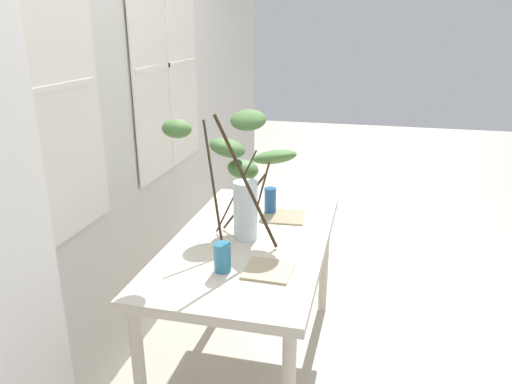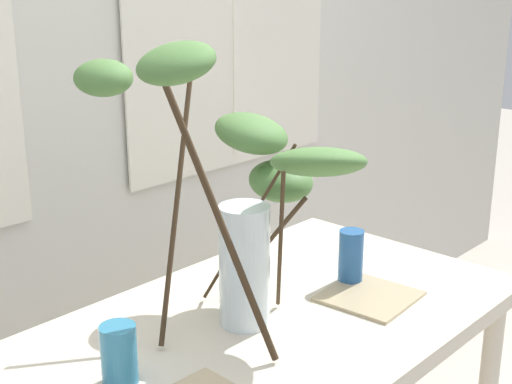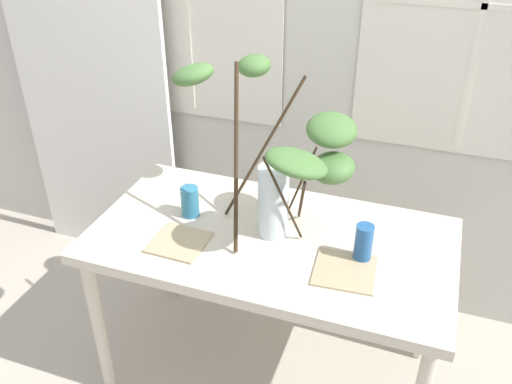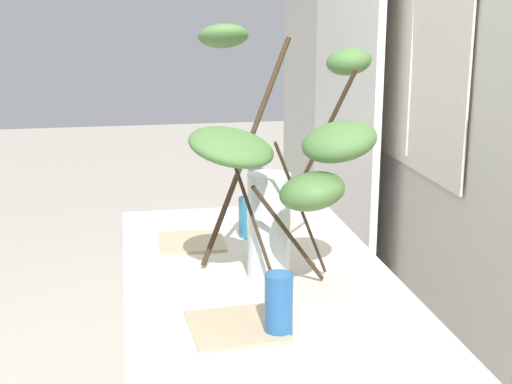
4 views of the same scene
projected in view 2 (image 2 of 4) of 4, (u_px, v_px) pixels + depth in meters
The scene contains 6 objects.
back_wall_with_windows at pixel (55, 13), 1.96m from camera, with size 5.65×0.14×2.89m.
dining_table at pixel (252, 356), 1.71m from camera, with size 1.41×0.75×0.76m.
vase_with_branches at pixel (249, 182), 1.65m from camera, with size 0.67×0.64×0.70m.
drinking_glass_blue_left at pixel (119, 355), 1.43m from camera, with size 0.07×0.07×0.13m, color teal.
drinking_glass_blue_right at pixel (351, 257), 1.90m from camera, with size 0.07×0.07×0.15m, color #235693.
plate_square_right at pixel (369, 296), 1.83m from camera, with size 0.22×0.22×0.01m, color tan.
Camera 2 is at (-1.11, -1.03, 1.56)m, focal length 50.26 mm.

